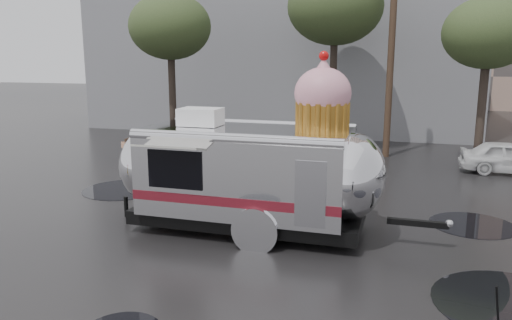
% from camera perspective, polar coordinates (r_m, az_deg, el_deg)
% --- Properties ---
extents(ground, '(120.00, 120.00, 0.00)m').
position_cam_1_polar(ground, '(9.41, -4.50, -15.15)').
color(ground, black).
rests_on(ground, ground).
extents(puddles, '(13.41, 11.54, 0.01)m').
position_cam_1_polar(puddles, '(10.35, 7.96, -12.58)').
color(puddles, black).
rests_on(puddles, ground).
extents(grey_building, '(22.00, 12.00, 13.00)m').
position_cam_1_polar(grey_building, '(32.66, 3.92, 15.74)').
color(grey_building, slate).
rests_on(grey_building, ground).
extents(utility_pole, '(1.60, 0.28, 9.00)m').
position_cam_1_polar(utility_pole, '(21.83, 15.22, 12.37)').
color(utility_pole, '#473323').
rests_on(utility_pole, ground).
extents(tree_left, '(3.64, 3.64, 6.95)m').
position_cam_1_polar(tree_left, '(23.14, -9.79, 14.70)').
color(tree_left, '#382D26').
rests_on(tree_left, ground).
extents(tree_mid, '(4.20, 4.20, 8.03)m').
position_cam_1_polar(tree_mid, '(23.11, 9.04, 16.85)').
color(tree_mid, '#382D26').
rests_on(tree_mid, ground).
extents(tree_right, '(3.36, 3.36, 6.42)m').
position_cam_1_polar(tree_right, '(21.05, 25.03, 12.92)').
color(tree_right, '#382D26').
rests_on(tree_right, ground).
extents(barricade_row, '(4.30, 0.80, 1.00)m').
position_cam_1_polar(barricade_row, '(20.09, -9.33, 0.95)').
color(barricade_row, '#473323').
rests_on(barricade_row, ground).
extents(airstream_trailer, '(8.29, 3.15, 4.46)m').
position_cam_1_polar(airstream_trailer, '(12.15, -0.45, -0.99)').
color(airstream_trailer, silver).
rests_on(airstream_trailer, ground).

